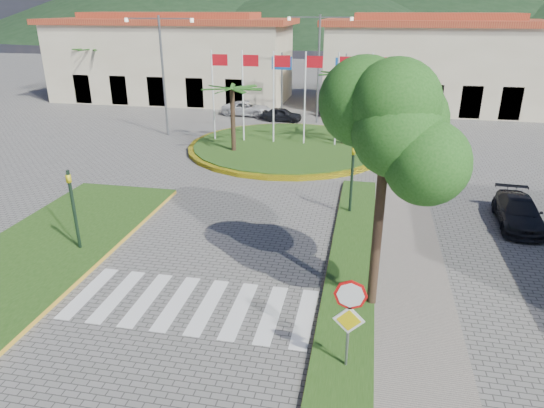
% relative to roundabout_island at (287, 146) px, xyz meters
% --- Properties ---
extents(ground, '(160.00, 160.00, 0.00)m').
position_rel_roundabout_island_xyz_m(ground, '(-0.00, -22.00, -0.17)').
color(ground, slate).
rests_on(ground, ground).
extents(sidewalk_right, '(4.00, 28.00, 0.15)m').
position_rel_roundabout_island_xyz_m(sidewalk_right, '(6.00, -20.00, -0.10)').
color(sidewalk_right, gray).
rests_on(sidewalk_right, ground).
extents(verge_right, '(1.60, 28.00, 0.18)m').
position_rel_roundabout_island_xyz_m(verge_right, '(4.80, -20.00, -0.08)').
color(verge_right, '#204513').
rests_on(verge_right, ground).
extents(median_left, '(5.00, 14.00, 0.18)m').
position_rel_roundabout_island_xyz_m(median_left, '(-6.50, -16.00, -0.08)').
color(median_left, '#204513').
rests_on(median_left, ground).
extents(crosswalk, '(8.00, 3.00, 0.01)m').
position_rel_roundabout_island_xyz_m(crosswalk, '(-0.00, -18.00, -0.17)').
color(crosswalk, silver).
rests_on(crosswalk, ground).
extents(roundabout_island, '(12.70, 12.70, 6.00)m').
position_rel_roundabout_island_xyz_m(roundabout_island, '(0.00, 0.00, 0.00)').
color(roundabout_island, yellow).
rests_on(roundabout_island, ground).
extents(stop_sign, '(0.80, 0.11, 2.65)m').
position_rel_roundabout_island_xyz_m(stop_sign, '(4.90, -20.04, 1.62)').
color(stop_sign, slate).
rests_on(stop_sign, ground).
extents(deciduous_tree, '(3.60, 3.60, 6.80)m').
position_rel_roundabout_island_xyz_m(deciduous_tree, '(5.50, -17.00, 5.00)').
color(deciduous_tree, black).
rests_on(deciduous_tree, ground).
extents(traffic_light_left, '(0.15, 0.18, 3.20)m').
position_rel_roundabout_island_xyz_m(traffic_light_left, '(-5.20, -15.50, 1.77)').
color(traffic_light_left, black).
rests_on(traffic_light_left, ground).
extents(traffic_light_right, '(0.15, 0.18, 3.20)m').
position_rel_roundabout_island_xyz_m(traffic_light_right, '(4.50, -10.00, 1.77)').
color(traffic_light_right, black).
rests_on(traffic_light_right, ground).
extents(traffic_light_far, '(0.18, 0.15, 3.20)m').
position_rel_roundabout_island_xyz_m(traffic_light_far, '(8.00, 4.00, 1.77)').
color(traffic_light_far, black).
rests_on(traffic_light_far, ground).
extents(direction_sign_west, '(1.60, 0.14, 5.20)m').
position_rel_roundabout_island_xyz_m(direction_sign_west, '(-2.00, 8.97, 3.36)').
color(direction_sign_west, slate).
rests_on(direction_sign_west, ground).
extents(direction_sign_east, '(1.60, 0.14, 5.20)m').
position_rel_roundabout_island_xyz_m(direction_sign_east, '(3.00, 8.97, 3.36)').
color(direction_sign_east, slate).
rests_on(direction_sign_east, ground).
extents(street_lamp_centre, '(4.80, 0.16, 8.00)m').
position_rel_roundabout_island_xyz_m(street_lamp_centre, '(1.00, 8.00, 4.32)').
color(street_lamp_centre, slate).
rests_on(street_lamp_centre, ground).
extents(street_lamp_west, '(4.80, 0.16, 8.00)m').
position_rel_roundabout_island_xyz_m(street_lamp_west, '(-9.00, 2.00, 4.32)').
color(street_lamp_west, slate).
rests_on(street_lamp_west, ground).
extents(building_left, '(23.32, 9.54, 8.05)m').
position_rel_roundabout_island_xyz_m(building_left, '(-14.00, 16.00, 3.73)').
color(building_left, beige).
rests_on(building_left, ground).
extents(building_right, '(19.08, 9.54, 8.05)m').
position_rel_roundabout_island_xyz_m(building_right, '(10.00, 16.00, 3.73)').
color(building_right, beige).
rests_on(building_right, ground).
extents(hill_near_back, '(110.00, 110.00, 16.00)m').
position_rel_roundabout_island_xyz_m(hill_near_back, '(-10.00, 108.00, 7.83)').
color(hill_near_back, black).
rests_on(hill_near_back, ground).
extents(white_van, '(4.35, 2.35, 1.16)m').
position_rel_roundabout_island_xyz_m(white_van, '(-5.05, 9.59, 0.41)').
color(white_van, silver).
rests_on(white_van, ground).
extents(car_dark_a, '(3.23, 1.47, 1.08)m').
position_rel_roundabout_island_xyz_m(car_dark_a, '(-1.79, 8.00, 0.36)').
color(car_dark_a, black).
rests_on(car_dark_a, ground).
extents(car_dark_b, '(3.38, 1.57, 1.07)m').
position_rel_roundabout_island_xyz_m(car_dark_b, '(2.59, 10.41, 0.36)').
color(car_dark_b, black).
rests_on(car_dark_b, ground).
extents(car_side_right, '(1.84, 4.08, 1.16)m').
position_rel_roundabout_island_xyz_m(car_side_right, '(11.43, -9.70, 0.41)').
color(car_side_right, black).
rests_on(car_side_right, ground).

